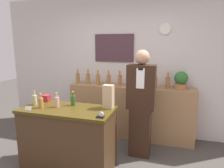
# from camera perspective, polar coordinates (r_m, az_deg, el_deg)

# --- Properties ---
(back_wall) EXTENTS (5.20, 0.09, 2.70)m
(back_wall) POSITION_cam_1_polar(r_m,az_deg,el_deg) (3.97, 3.42, 5.26)
(back_wall) COLOR silver
(back_wall) RESTS_ON ground_plane
(back_shelf) EXTENTS (2.33, 0.39, 1.00)m
(back_shelf) POSITION_cam_1_polar(r_m,az_deg,el_deg) (3.87, 5.25, -7.91)
(back_shelf) COLOR #9E754C
(back_shelf) RESTS_ON ground_plane
(display_counter) EXTENTS (1.30, 0.61, 0.90)m
(display_counter) POSITION_cam_1_polar(r_m,az_deg,el_deg) (3.01, -12.35, -14.97)
(display_counter) COLOR #422B19
(display_counter) RESTS_ON ground_plane
(shopkeeper) EXTENTS (0.43, 0.27, 1.69)m
(shopkeeper) POSITION_cam_1_polar(r_m,az_deg,el_deg) (3.17, 8.24, -5.82)
(shopkeeper) COLOR #331E14
(shopkeeper) RESTS_ON ground_plane
(potted_plant) EXTENTS (0.23, 0.23, 0.31)m
(potted_plant) POSITION_cam_1_polar(r_m,az_deg,el_deg) (3.67, 19.10, 1.09)
(potted_plant) COLOR #B27047
(potted_plant) RESTS_ON back_shelf
(paper_bag) EXTENTS (0.15, 0.11, 0.32)m
(paper_bag) POSITION_cam_1_polar(r_m,az_deg,el_deg) (2.74, -1.04, -3.63)
(paper_bag) COLOR tan
(paper_bag) RESTS_ON display_counter
(tape_dispenser) EXTENTS (0.09, 0.06, 0.07)m
(tape_dispenser) POSITION_cam_1_polar(r_m,az_deg,el_deg) (2.43, -3.24, -9.07)
(tape_dispenser) COLOR black
(tape_dispenser) RESTS_ON display_counter
(price_card_left) EXTENTS (0.09, 0.02, 0.06)m
(price_card_left) POSITION_cam_1_polar(r_m,az_deg,el_deg) (2.90, -22.85, -6.42)
(price_card_left) COLOR white
(price_card_left) RESTS_ON display_counter
(gift_box) EXTENTS (0.12, 0.11, 0.10)m
(gift_box) POSITION_cam_1_polar(r_m,az_deg,el_deg) (3.27, -18.38, -3.83)
(gift_box) COLOR maroon
(gift_box) RESTS_ON display_counter
(counter_bottle_0) EXTENTS (0.07, 0.07, 0.21)m
(counter_bottle_0) POSITION_cam_1_polar(r_m,az_deg,el_deg) (3.12, -21.22, -4.15)
(counter_bottle_0) COLOR tan
(counter_bottle_0) RESTS_ON display_counter
(counter_bottle_1) EXTENTS (0.07, 0.07, 0.21)m
(counter_bottle_1) POSITION_cam_1_polar(r_m,az_deg,el_deg) (2.94, -19.64, -4.98)
(counter_bottle_1) COLOR #A76E37
(counter_bottle_1) RESTS_ON display_counter
(counter_bottle_2) EXTENTS (0.07, 0.07, 0.21)m
(counter_bottle_2) POSITION_cam_1_polar(r_m,az_deg,el_deg) (2.91, -15.47, -4.86)
(counter_bottle_2) COLOR tan
(counter_bottle_2) RESTS_ON display_counter
(counter_bottle_3) EXTENTS (0.07, 0.07, 0.21)m
(counter_bottle_3) POSITION_cam_1_polar(r_m,az_deg,el_deg) (2.93, -11.07, -4.53)
(counter_bottle_3) COLOR #30541F
(counter_bottle_3) RESTS_ON display_counter
(shelf_bottle_0) EXTENTS (0.08, 0.08, 0.29)m
(shelf_bottle_0) POSITION_cam_1_polar(r_m,az_deg,el_deg) (4.06, -9.74, 1.77)
(shelf_bottle_0) COLOR olive
(shelf_bottle_0) RESTS_ON back_shelf
(shelf_bottle_1) EXTENTS (0.08, 0.08, 0.29)m
(shelf_bottle_1) POSITION_cam_1_polar(r_m,az_deg,el_deg) (3.98, -6.87, 1.66)
(shelf_bottle_1) COLOR olive
(shelf_bottle_1) RESTS_ON back_shelf
(shelf_bottle_2) EXTENTS (0.08, 0.08, 0.29)m
(shelf_bottle_2) POSITION_cam_1_polar(r_m,az_deg,el_deg) (3.88, -4.05, 1.46)
(shelf_bottle_2) COLOR #9D723C
(shelf_bottle_2) RESTS_ON back_shelf
(shelf_bottle_3) EXTENTS (0.08, 0.08, 0.29)m
(shelf_bottle_3) POSITION_cam_1_polar(r_m,az_deg,el_deg) (3.81, -0.98, 1.30)
(shelf_bottle_3) COLOR #A3643E
(shelf_bottle_3) RESTS_ON back_shelf
(shelf_bottle_4) EXTENTS (0.08, 0.08, 0.29)m
(shelf_bottle_4) POSITION_cam_1_polar(r_m,az_deg,el_deg) (3.75, 2.22, 1.16)
(shelf_bottle_4) COLOR #A5683F
(shelf_bottle_4) RESTS_ON back_shelf
(shelf_bottle_5) EXTENTS (0.08, 0.08, 0.29)m
(shelf_bottle_5) POSITION_cam_1_polar(r_m,az_deg,el_deg) (3.71, 5.51, 1.01)
(shelf_bottle_5) COLOR #A36D39
(shelf_bottle_5) RESTS_ON back_shelf
(shelf_bottle_6) EXTENTS (0.08, 0.08, 0.29)m
(shelf_bottle_6) POSITION_cam_1_polar(r_m,az_deg,el_deg) (3.68, 8.83, 0.82)
(shelf_bottle_6) COLOR #A17035
(shelf_bottle_6) RESTS_ON back_shelf
(shelf_bottle_7) EXTENTS (0.08, 0.08, 0.29)m
(shelf_bottle_7) POSITION_cam_1_polar(r_m,az_deg,el_deg) (3.65, 12.21, 0.62)
(shelf_bottle_7) COLOR #A16332
(shelf_bottle_7) RESTS_ON back_shelf
(shelf_bottle_8) EXTENTS (0.08, 0.08, 0.29)m
(shelf_bottle_8) POSITION_cam_1_polar(r_m,az_deg,el_deg) (3.67, 15.63, 0.50)
(shelf_bottle_8) COLOR #A2673B
(shelf_bottle_8) RESTS_ON back_shelf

